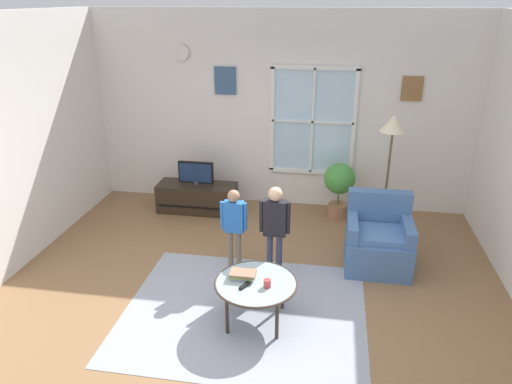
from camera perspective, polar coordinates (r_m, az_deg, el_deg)
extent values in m
cube|color=olive|center=(5.04, -1.41, -14.46)|extent=(6.24, 6.36, 0.02)
cube|color=silver|center=(7.11, 2.96, 9.76)|extent=(5.64, 0.12, 2.90)
cube|color=silver|center=(7.03, 6.90, 8.52)|extent=(1.20, 0.02, 1.56)
cube|color=white|center=(6.86, 7.20, 14.79)|extent=(1.26, 0.04, 0.06)
cube|color=white|center=(7.24, 6.61, 2.49)|extent=(1.26, 0.04, 0.06)
cube|color=white|center=(7.06, 1.97, 8.73)|extent=(0.06, 0.04, 1.56)
cube|color=white|center=(7.01, 11.84, 8.16)|extent=(0.06, 0.04, 1.56)
cube|color=white|center=(7.01, 6.89, 8.48)|extent=(0.03, 0.04, 1.56)
cube|color=white|center=(7.01, 6.89, 8.48)|extent=(1.20, 0.04, 0.03)
cube|color=#38567A|center=(7.08, -3.77, 13.36)|extent=(0.32, 0.03, 0.40)
cube|color=olive|center=(6.99, 18.45, 11.83)|extent=(0.28, 0.03, 0.34)
cylinder|color=silver|center=(7.19, -9.14, 16.41)|extent=(0.24, 0.04, 0.24)
cube|color=#999EAD|center=(5.04, -1.39, -14.30)|extent=(2.48, 2.07, 0.01)
cube|color=#2D2319|center=(7.17, -7.15, -0.67)|extent=(1.18, 0.44, 0.43)
cube|color=black|center=(7.00, -7.63, -1.88)|extent=(1.06, 0.02, 0.02)
cylinder|color=#4C4C4C|center=(7.08, -7.24, 1.12)|extent=(0.08, 0.08, 0.05)
cube|color=black|center=(7.02, -7.31, 2.40)|extent=(0.53, 0.05, 0.33)
cube|color=navy|center=(6.99, -7.37, 2.32)|extent=(0.49, 0.01, 0.29)
cube|color=#476B9E|center=(5.85, 14.53, -6.99)|extent=(0.76, 0.72, 0.42)
cube|color=#476B9E|center=(5.93, 14.73, -1.90)|extent=(0.76, 0.16, 0.45)
cube|color=#476B9E|center=(5.68, 11.61, -4.09)|extent=(0.12, 0.65, 0.20)
cube|color=#476B9E|center=(5.75, 18.00, -4.44)|extent=(0.12, 0.65, 0.20)
cube|color=#4D73AA|center=(5.69, 14.80, -5.04)|extent=(0.61, 0.50, 0.08)
cylinder|color=#99B2B7|center=(4.67, -0.01, -11.00)|extent=(0.80, 0.80, 0.02)
torus|color=#3F3328|center=(4.67, -0.01, -11.00)|extent=(0.83, 0.83, 0.02)
cylinder|color=#33281E|center=(5.03, -2.31, -11.38)|extent=(0.04, 0.04, 0.44)
cylinder|color=#33281E|center=(4.97, 3.26, -11.89)|extent=(0.04, 0.04, 0.44)
cylinder|color=#33281E|center=(4.65, -3.54, -14.65)|extent=(0.04, 0.04, 0.44)
cylinder|color=#33281E|center=(4.58, 2.56, -15.26)|extent=(0.04, 0.04, 0.44)
cube|color=#9992C6|center=(4.72, -1.61, -10.35)|extent=(0.23, 0.14, 0.02)
cube|color=#90B54F|center=(4.71, -1.61, -10.12)|extent=(0.23, 0.14, 0.03)
cube|color=#8F6C52|center=(4.70, -1.62, -9.84)|extent=(0.26, 0.16, 0.03)
cylinder|color=#BF3F3F|center=(4.58, 1.38, -11.05)|extent=(0.07, 0.07, 0.08)
cube|color=black|center=(4.60, -1.39, -11.32)|extent=(0.10, 0.14, 0.02)
cylinder|color=#726656|center=(5.59, -3.10, -7.11)|extent=(0.06, 0.06, 0.52)
cylinder|color=#726656|center=(5.57, -2.11, -7.20)|extent=(0.06, 0.06, 0.52)
cube|color=blue|center=(5.37, -2.69, -3.01)|extent=(0.23, 0.12, 0.37)
sphere|color=#A87A5B|center=(5.26, -2.74, -0.49)|extent=(0.14, 0.14, 0.14)
cylinder|color=blue|center=(5.37, -4.12, -2.82)|extent=(0.05, 0.05, 0.33)
cylinder|color=blue|center=(5.32, -1.34, -3.02)|extent=(0.05, 0.05, 0.33)
cylinder|color=#333851|center=(5.40, 1.67, -7.85)|extent=(0.07, 0.07, 0.58)
cylinder|color=#333851|center=(5.39, 2.82, -7.94)|extent=(0.07, 0.07, 0.58)
cube|color=black|center=(5.16, 2.33, -3.16)|extent=(0.25, 0.13, 0.41)
sphere|color=#D8AD8C|center=(5.05, 2.38, -0.25)|extent=(0.16, 0.16, 0.16)
cylinder|color=black|center=(5.16, 0.68, -2.93)|extent=(0.05, 0.05, 0.37)
cylinder|color=black|center=(5.12, 3.93, -3.16)|extent=(0.05, 0.05, 0.37)
cylinder|color=#9E6B4C|center=(7.06, 9.86, -2.22)|extent=(0.28, 0.28, 0.21)
cylinder|color=#4C7238|center=(6.98, 9.96, -0.78)|extent=(0.02, 0.02, 0.18)
sphere|color=#44943E|center=(6.86, 10.14, 1.62)|extent=(0.45, 0.45, 0.45)
cylinder|color=black|center=(6.64, 14.91, -5.21)|extent=(0.26, 0.26, 0.03)
cylinder|color=brown|center=(6.34, 15.56, 0.65)|extent=(0.03, 0.03, 1.49)
cone|color=beige|center=(6.09, 16.40, 8.06)|extent=(0.32, 0.32, 0.22)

